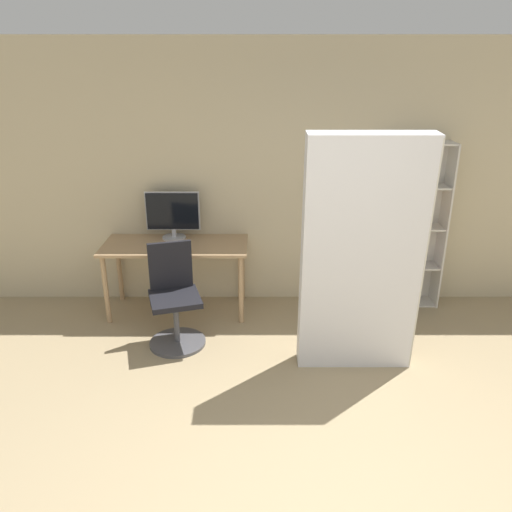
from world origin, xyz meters
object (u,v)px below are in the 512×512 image
object	(u,v)px
bookshelf	(404,230)
monitor	(171,214)
mattress_near	(361,258)
office_chair	(173,304)

from	to	relation	value
bookshelf	monitor	bearing A→B (deg)	-179.30
bookshelf	mattress_near	xyz separation A→B (m)	(-0.72, -1.24, 0.17)
bookshelf	mattress_near	distance (m)	1.44
monitor	bookshelf	distance (m)	2.43
monitor	office_chair	bearing A→B (deg)	-82.52
monitor	bookshelf	size ratio (longest dim) A/B	0.32
office_chair	mattress_near	size ratio (longest dim) A/B	0.47
mattress_near	monitor	bearing A→B (deg)	144.62
office_chair	bookshelf	bearing A→B (deg)	20.00
monitor	office_chair	xyz separation A→B (m)	(0.11, -0.81, -0.62)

